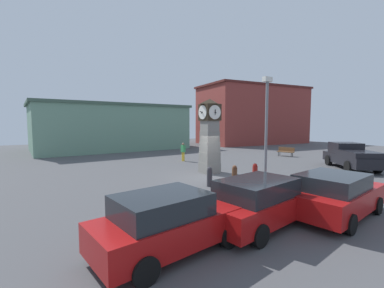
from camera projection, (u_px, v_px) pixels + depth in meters
ground_plane at (207, 177)px, 15.97m from camera, size 67.45×67.45×0.00m
clock_tower at (210, 135)px, 17.03m from camera, size 1.50×1.41×4.92m
bollard_near_tower at (210, 176)px, 13.49m from camera, size 0.28×0.28×1.04m
bollard_mid_row at (235, 174)px, 14.07m from camera, size 0.29×0.29×1.03m
bollard_far_row at (255, 172)px, 14.69m from camera, size 0.29×0.29×1.03m
car_navy_sedan at (169, 222)px, 6.62m from camera, size 4.34×2.39×1.57m
car_near_tower at (261, 201)px, 8.37m from camera, size 4.77×2.56×1.56m
car_by_building at (334, 194)px, 9.17m from camera, size 4.59×2.66×1.56m
pickup_truck at (351, 156)px, 18.65m from camera, size 4.57×5.27×1.85m
bench at (286, 151)px, 25.69m from camera, size 1.03×1.69×0.90m
pedestrian_near_bench at (183, 151)px, 22.37m from camera, size 0.28×0.42×1.62m
street_lamp_near_road at (266, 124)px, 12.87m from camera, size 0.50×0.24×5.62m
warehouse_blue_far at (110, 127)px, 32.98m from camera, size 18.79×12.01×5.61m
storefront_low_left at (253, 115)px, 42.09m from camera, size 17.79×10.33×9.16m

